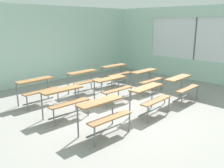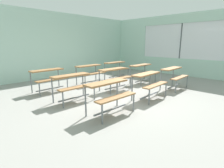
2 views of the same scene
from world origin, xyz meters
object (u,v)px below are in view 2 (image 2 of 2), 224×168
Objects in this scene: desk_bench_r0c2 at (174,73)px; desk_bench_r1c2 at (143,69)px; desk_bench_r2c0 at (49,75)px; desk_bench_r0c1 at (149,80)px; desk_bench_r2c1 at (90,70)px; desk_bench_r0c0 at (110,90)px; desk_bench_r1c1 at (115,74)px; desk_bench_r2c2 at (116,66)px; desk_bench_r1c0 at (73,82)px.

desk_bench_r0c2 is 1.01× the size of desk_bench_r1c2.
desk_bench_r0c1 is at bearing -61.48° from desk_bench_r2c0.
desk_bench_r2c0 is at bearing 157.41° from desk_bench_r1c2.
desk_bench_r0c2 is 3.17m from desk_bench_r2c1.
desk_bench_r0c1 is 1.59m from desk_bench_r0c2.
desk_bench_r0c0 and desk_bench_r0c2 have the same top height.
desk_bench_r0c0 is at bearing -138.00° from desk_bench_r1c1.
desk_bench_r2c0 is 1.70m from desk_bench_r2c1.
desk_bench_r0c2 is at bearing -60.56° from desk_bench_r2c1.
desk_bench_r2c2 is (-0.02, 1.46, 0.00)m from desk_bench_r1c2.
desk_bench_r2c0 is (-3.28, 2.83, 0.00)m from desk_bench_r0c2.
desk_bench_r1c2 is at bearing 23.71° from desk_bench_r0c0.
desk_bench_r0c1 is 2.12m from desk_bench_r1c2.
desk_bench_r1c2 is (1.62, -0.03, 0.00)m from desk_bench_r1c1.
desk_bench_r2c1 is 0.99× the size of desk_bench_r2c2.
desk_bench_r0c1 is 2.18m from desk_bench_r1c0.
desk_bench_r0c0 is 2.13m from desk_bench_r1c1.
desk_bench_r0c1 is at bearing -118.34° from desk_bench_r2c2.
desk_bench_r0c1 is 2.74m from desk_bench_r2c1.
desk_bench_r1c0 and desk_bench_r2c0 have the same top height.
desk_bench_r1c2 is 1.00× the size of desk_bench_r2c2.
desk_bench_r0c0 is 1.00× the size of desk_bench_r1c0.
desk_bench_r2c0 is at bearing 141.73° from desk_bench_r1c1.
desk_bench_r1c0 is at bearing 155.23° from desk_bench_r0c2.
desk_bench_r0c0 is 0.99× the size of desk_bench_r0c1.
desk_bench_r2c0 is at bearing -178.65° from desk_bench_r2c2.
desk_bench_r0c2 is at bearing -39.70° from desk_bench_r1c1.
desk_bench_r0c2 and desk_bench_r1c0 have the same top height.
desk_bench_r1c1 is (1.70, 0.01, 0.00)m from desk_bench_r1c0.
desk_bench_r0c2 is at bearing -2.98° from desk_bench_r0c1.
desk_bench_r2c0 is at bearing 177.08° from desk_bench_r2c1.
desk_bench_r1c0 is 0.99× the size of desk_bench_r1c1.
desk_bench_r0c1 is at bearing 0.90° from desk_bench_r0c0.
desk_bench_r0c0 is 1.01× the size of desk_bench_r2c1.
desk_bench_r0c0 and desk_bench_r2c1 have the same top height.
desk_bench_r2c1 is (0.01, 2.74, 0.00)m from desk_bench_r0c1.
desk_bench_r2c0 is 3.30m from desk_bench_r2c2.
desk_bench_r0c1 and desk_bench_r0c2 have the same top height.
desk_bench_r0c1 is at bearing -90.60° from desk_bench_r2c1.
desk_bench_r1c2 and desk_bench_r2c0 have the same top height.
desk_bench_r0c0 is at bearing -85.83° from desk_bench_r1c0.
desk_bench_r2c2 is (3.30, 1.43, 0.00)m from desk_bench_r1c0.
desk_bench_r0c2 is 1.01× the size of desk_bench_r2c1.
desk_bench_r0c0 is at bearing 177.05° from desk_bench_r0c1.
desk_bench_r1c1 and desk_bench_r2c1 have the same top height.
desk_bench_r0c2 is 3.56m from desk_bench_r1c0.
desk_bench_r0c2 is 1.00× the size of desk_bench_r1c1.
desk_bench_r1c0 is at bearing -155.10° from desk_bench_r2c2.
desk_bench_r2c0 and desk_bench_r2c1 have the same top height.
desk_bench_r0c2 and desk_bench_r2c1 have the same top height.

